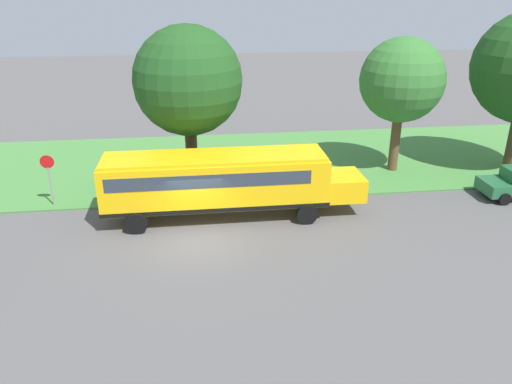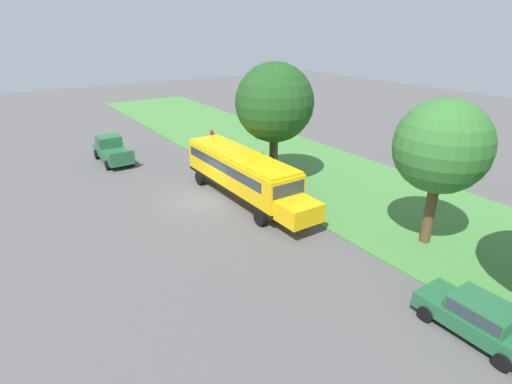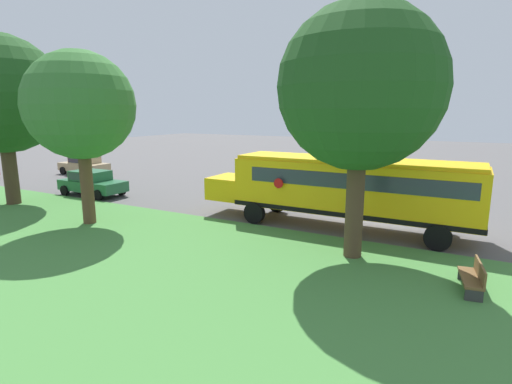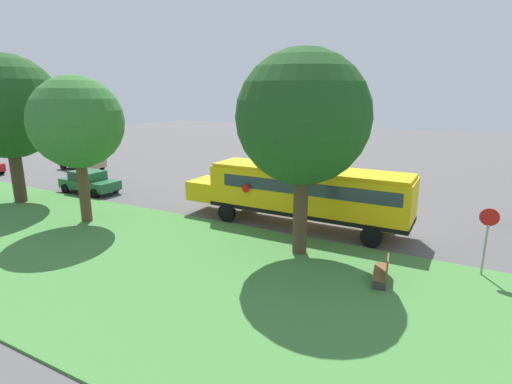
{
  "view_description": "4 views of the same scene",
  "coord_description": "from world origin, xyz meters",
  "px_view_note": "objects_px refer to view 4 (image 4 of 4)",
  "views": [
    {
      "loc": [
        19.59,
        0.14,
        10.67
      ],
      "look_at": [
        -1.22,
        2.76,
        1.69
      ],
      "focal_mm": 35.0,
      "sensor_mm": 36.0,
      "label": 1
    },
    {
      "loc": [
        10.86,
        22.48,
        10.99
      ],
      "look_at": [
        -1.48,
        4.14,
        1.7
      ],
      "focal_mm": 28.0,
      "sensor_mm": 36.0,
      "label": 2
    },
    {
      "loc": [
        -19.49,
        -3.57,
        5.13
      ],
      "look_at": [
        -2.5,
        5.67,
        1.26
      ],
      "focal_mm": 28.0,
      "sensor_mm": 36.0,
      "label": 3
    },
    {
      "loc": [
        -21.3,
        -6.32,
        6.96
      ],
      "look_at": [
        -2.38,
        3.99,
        1.54
      ],
      "focal_mm": 28.0,
      "sensor_mm": 36.0,
      "label": 4
    }
  ],
  "objects_px": {
    "car_green_nearest": "(89,181)",
    "park_bench": "(383,272)",
    "stop_sign": "(487,234)",
    "oak_tree_beside_bus": "(303,118)",
    "oak_tree_roadside_mid": "(74,122)",
    "oak_tree_far_end": "(9,107)",
    "school_bus": "(302,191)",
    "car_tan_middle": "(82,160)"
  },
  "relations": [
    {
      "from": "oak_tree_far_end",
      "to": "park_bench",
      "type": "distance_m",
      "value": 23.47
    },
    {
      "from": "oak_tree_beside_bus",
      "to": "park_bench",
      "type": "xyz_separation_m",
      "value": [
        -1.22,
        -3.84,
        -5.46
      ]
    },
    {
      "from": "oak_tree_beside_bus",
      "to": "oak_tree_far_end",
      "type": "bearing_deg",
      "value": 92.45
    },
    {
      "from": "oak_tree_roadside_mid",
      "to": "oak_tree_beside_bus",
      "type": "bearing_deg",
      "value": -81.83
    },
    {
      "from": "car_green_nearest",
      "to": "oak_tree_far_end",
      "type": "xyz_separation_m",
      "value": [
        -3.85,
        1.67,
        5.17
      ]
    },
    {
      "from": "oak_tree_beside_bus",
      "to": "park_bench",
      "type": "height_order",
      "value": "oak_tree_beside_bus"
    },
    {
      "from": "car_tan_middle",
      "to": "school_bus",
      "type": "bearing_deg",
      "value": -102.25
    },
    {
      "from": "school_bus",
      "to": "oak_tree_roadside_mid",
      "type": "bearing_deg",
      "value": 116.23
    },
    {
      "from": "oak_tree_far_end",
      "to": "school_bus",
      "type": "bearing_deg",
      "value": -76.27
    },
    {
      "from": "oak_tree_roadside_mid",
      "to": "school_bus",
      "type": "bearing_deg",
      "value": -63.77
    },
    {
      "from": "oak_tree_beside_bus",
      "to": "oak_tree_roadside_mid",
      "type": "distance_m",
      "value": 12.03
    },
    {
      "from": "car_green_nearest",
      "to": "park_bench",
      "type": "bearing_deg",
      "value": -101.4
    },
    {
      "from": "oak_tree_roadside_mid",
      "to": "oak_tree_far_end",
      "type": "distance_m",
      "value": 7.14
    },
    {
      "from": "oak_tree_beside_bus",
      "to": "oak_tree_far_end",
      "type": "relative_size",
      "value": 0.94
    },
    {
      "from": "car_tan_middle",
      "to": "oak_tree_far_end",
      "type": "bearing_deg",
      "value": -147.32
    },
    {
      "from": "car_green_nearest",
      "to": "stop_sign",
      "type": "xyz_separation_m",
      "value": [
        -1.8,
        -24.4,
        0.86
      ]
    },
    {
      "from": "car_green_nearest",
      "to": "park_bench",
      "type": "xyz_separation_m",
      "value": [
        -4.26,
        -21.13,
        -0.4
      ]
    },
    {
      "from": "oak_tree_roadside_mid",
      "to": "stop_sign",
      "type": "bearing_deg",
      "value": -81.17
    },
    {
      "from": "stop_sign",
      "to": "park_bench",
      "type": "relative_size",
      "value": 1.65
    },
    {
      "from": "school_bus",
      "to": "oak_tree_roadside_mid",
      "type": "relative_size",
      "value": 1.59
    },
    {
      "from": "oak_tree_beside_bus",
      "to": "car_green_nearest",
      "type": "bearing_deg",
      "value": 80.02
    },
    {
      "from": "car_green_nearest",
      "to": "stop_sign",
      "type": "height_order",
      "value": "stop_sign"
    },
    {
      "from": "stop_sign",
      "to": "oak_tree_far_end",
      "type": "bearing_deg",
      "value": 94.51
    },
    {
      "from": "park_bench",
      "to": "stop_sign",
      "type": "bearing_deg",
      "value": -52.98
    },
    {
      "from": "oak_tree_roadside_mid",
      "to": "stop_sign",
      "type": "xyz_separation_m",
      "value": [
        2.95,
        -19.0,
        -3.7
      ]
    },
    {
      "from": "car_tan_middle",
      "to": "oak_tree_beside_bus",
      "type": "relative_size",
      "value": 0.5
    },
    {
      "from": "school_bus",
      "to": "park_bench",
      "type": "height_order",
      "value": "school_bus"
    },
    {
      "from": "oak_tree_far_end",
      "to": "car_tan_middle",
      "type": "bearing_deg",
      "value": 32.68
    },
    {
      "from": "oak_tree_far_end",
      "to": "park_bench",
      "type": "xyz_separation_m",
      "value": [
        -0.41,
        -22.8,
        -5.57
      ]
    },
    {
      "from": "oak_tree_beside_bus",
      "to": "stop_sign",
      "type": "height_order",
      "value": "oak_tree_beside_bus"
    },
    {
      "from": "school_bus",
      "to": "oak_tree_far_end",
      "type": "xyz_separation_m",
      "value": [
        -4.31,
        17.63,
        4.12
      ]
    },
    {
      "from": "car_tan_middle",
      "to": "oak_tree_far_end",
      "type": "relative_size",
      "value": 0.48
    },
    {
      "from": "oak_tree_beside_bus",
      "to": "oak_tree_far_end",
      "type": "xyz_separation_m",
      "value": [
        -0.81,
        18.96,
        0.11
      ]
    },
    {
      "from": "car_tan_middle",
      "to": "oak_tree_beside_bus",
      "type": "xyz_separation_m",
      "value": [
        -8.64,
        -25.02,
        5.06
      ]
    },
    {
      "from": "oak_tree_beside_bus",
      "to": "stop_sign",
      "type": "bearing_deg",
      "value": -80.06
    },
    {
      "from": "school_bus",
      "to": "car_green_nearest",
      "type": "height_order",
      "value": "school_bus"
    },
    {
      "from": "school_bus",
      "to": "oak_tree_beside_bus",
      "type": "bearing_deg",
      "value": -159.17
    },
    {
      "from": "school_bus",
      "to": "car_tan_middle",
      "type": "xyz_separation_m",
      "value": [
        5.15,
        23.69,
        -1.05
      ]
    },
    {
      "from": "school_bus",
      "to": "stop_sign",
      "type": "height_order",
      "value": "school_bus"
    },
    {
      "from": "oak_tree_far_end",
      "to": "oak_tree_roadside_mid",
      "type": "bearing_deg",
      "value": -97.25
    },
    {
      "from": "oak_tree_roadside_mid",
      "to": "park_bench",
      "type": "distance_m",
      "value": 16.51
    },
    {
      "from": "car_tan_middle",
      "to": "oak_tree_roadside_mid",
      "type": "xyz_separation_m",
      "value": [
        -10.35,
        -13.12,
        4.56
      ]
    }
  ]
}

